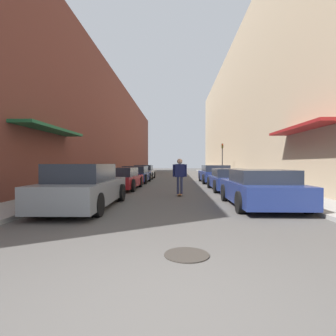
{
  "coord_description": "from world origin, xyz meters",
  "views": [
    {
      "loc": [
        0.14,
        -2.45,
        1.43
      ],
      "look_at": [
        -0.36,
        11.54,
        1.18
      ],
      "focal_mm": 28.0,
      "sensor_mm": 36.0,
      "label": 1
    }
  ],
  "objects": [
    {
      "name": "building_row_left",
      "position": [
        -7.74,
        25.0,
        4.97
      ],
      "size": [
        4.9,
        50.02,
        9.95
      ],
      "color": "brown",
      "rests_on": "ground"
    },
    {
      "name": "parked_car_left_0",
      "position": [
        -2.83,
        5.82,
        0.67
      ],
      "size": [
        1.9,
        4.76,
        1.41
      ],
      "color": "gray",
      "rests_on": "ground"
    },
    {
      "name": "skateboarder",
      "position": [
        0.24,
        9.16,
        1.01
      ],
      "size": [
        0.63,
        0.78,
        1.64
      ],
      "color": "brown",
      "rests_on": "ground"
    },
    {
      "name": "ground",
      "position": [
        0.0,
        20.01,
        0.0
      ],
      "size": [
        110.04,
        110.04,
        0.0
      ],
      "primitive_type": "plane",
      "color": "#4C4947"
    },
    {
      "name": "curb_strip_left",
      "position": [
        -4.84,
        25.01,
        0.06
      ],
      "size": [
        1.8,
        50.02,
        0.12
      ],
      "color": "gray",
      "rests_on": "ground"
    },
    {
      "name": "curb_strip_right",
      "position": [
        4.84,
        25.01,
        0.06
      ],
      "size": [
        1.8,
        50.02,
        0.12
      ],
      "color": "gray",
      "rests_on": "ground"
    },
    {
      "name": "parked_car_right_2",
      "position": [
        2.9,
        16.97,
        0.64
      ],
      "size": [
        2.08,
        4.71,
        1.3
      ],
      "color": "navy",
      "rests_on": "ground"
    },
    {
      "name": "building_row_right",
      "position": [
        7.74,
        25.01,
        6.88
      ],
      "size": [
        4.9,
        50.02,
        13.76
      ],
      "color": "tan",
      "rests_on": "ground"
    },
    {
      "name": "traffic_light",
      "position": [
        4.46,
        22.85,
        2.12
      ],
      "size": [
        0.16,
        0.22,
        3.21
      ],
      "color": "#2D2D2D",
      "rests_on": "curb_strip_right"
    },
    {
      "name": "parked_car_right_1",
      "position": [
        2.84,
        11.41,
        0.57
      ],
      "size": [
        1.89,
        4.13,
        1.15
      ],
      "color": "navy",
      "rests_on": "ground"
    },
    {
      "name": "parked_car_left_1",
      "position": [
        -3.01,
        11.77,
        0.59
      ],
      "size": [
        2.04,
        4.32,
        1.2
      ],
      "color": "maroon",
      "rests_on": "ground"
    },
    {
      "name": "parked_car_right_0",
      "position": [
        2.87,
        6.24,
        0.6
      ],
      "size": [
        2.08,
        4.0,
        1.22
      ],
      "color": "navy",
      "rests_on": "ground"
    },
    {
      "name": "parked_car_left_3",
      "position": [
        -2.95,
        21.63,
        0.62
      ],
      "size": [
        1.86,
        4.0,
        1.28
      ],
      "color": "#B7B7BC",
      "rests_on": "ground"
    },
    {
      "name": "manhole_cover",
      "position": [
        0.28,
        1.58,
        0.01
      ],
      "size": [
        0.7,
        0.7,
        0.02
      ],
      "color": "#332D28",
      "rests_on": "ground"
    },
    {
      "name": "parked_car_left_2",
      "position": [
        -2.93,
        16.75,
        0.6
      ],
      "size": [
        1.91,
        4.34,
        1.23
      ],
      "color": "navy",
      "rests_on": "ground"
    }
  ]
}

